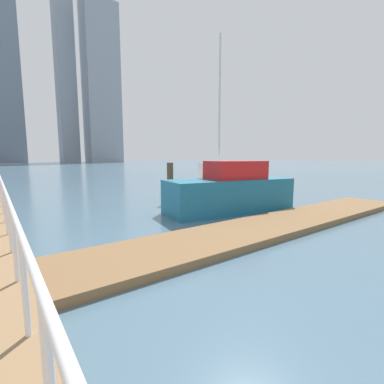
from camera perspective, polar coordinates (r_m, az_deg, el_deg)
ground_plane at (r=14.87m, az=-23.37°, el=-1.49°), size 300.00×300.00×0.00m
floating_dock at (r=8.73m, az=17.68°, el=-6.55°), size 14.25×2.00×0.18m
boardwalk_railing at (r=3.75m, az=-33.40°, el=-8.07°), size 0.06×30.38×1.08m
dock_piling_2 at (r=11.36m, az=3.09°, el=1.01°), size 0.29×0.29×1.76m
dock_piling_4 at (r=12.73m, az=-4.69°, el=2.00°), size 0.30×0.30×1.90m
moored_boat_0 at (r=15.99m, az=5.52°, el=2.17°), size 4.41×2.32×9.03m
moored_boat_1 at (r=10.64m, az=8.16°, el=0.11°), size 5.31×2.64×2.01m
skyline_tower_2 at (r=136.31m, az=-35.75°, el=22.58°), size 12.31×9.19×81.74m
skyline_tower_3 at (r=129.90m, az=-25.36°, el=20.24°), size 7.12×7.47×65.00m
skyline_tower_4 at (r=125.76m, az=-18.80°, el=20.84°), size 13.83×9.80×64.31m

